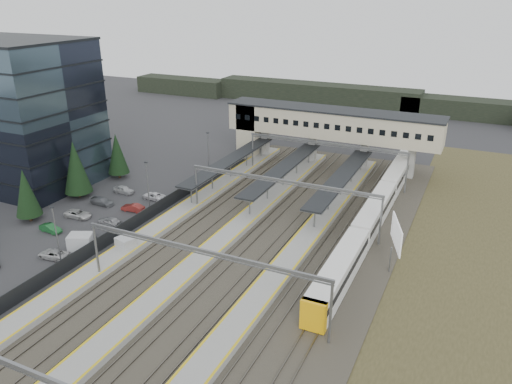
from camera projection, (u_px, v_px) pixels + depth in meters
The scene contains 15 objects.
ground at pixel (154, 252), 64.73m from camera, with size 220.00×220.00×0.00m, color #2B2B2D.
office_building at pixel (16, 113), 84.33m from camera, with size 24.30×18.30×24.30m.
conifer_row at pixel (3, 200), 68.30m from camera, with size 4.42×49.82×9.50m.
car_park at pixel (36, 250), 63.93m from camera, with size 10.36×44.63×1.29m.
lampposts at pixel (109, 207), 67.29m from camera, with size 0.50×53.25×8.07m.
fence at pixel (137, 220), 71.10m from camera, with size 0.08×90.00×2.00m.
relay_cabin_near at pixel (81, 243), 64.21m from camera, with size 3.60×3.20×2.47m.
relay_cabin_far at pixel (126, 245), 64.28m from camera, with size 2.64×2.39×2.04m.
rail_corridor at pixel (236, 247), 65.16m from camera, with size 34.00×90.00×0.92m.
canopies at pixel (283, 168), 83.17m from camera, with size 23.10×30.00×3.28m.
footbridge at pixel (317, 125), 93.97m from camera, with size 40.40×6.40×11.20m.
gantries at pixel (247, 217), 60.29m from camera, with size 28.40×62.28×7.17m.
train at pixel (374, 213), 71.27m from camera, with size 2.61×54.59×3.29m.
billboard at pixel (396, 235), 60.74m from camera, with size 2.30×6.16×5.60m.
treeline_far at pixel (435, 106), 131.73m from camera, with size 170.00×19.00×7.00m.
Camera 1 is at (36.12, -46.10, 31.55)m, focal length 35.00 mm.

